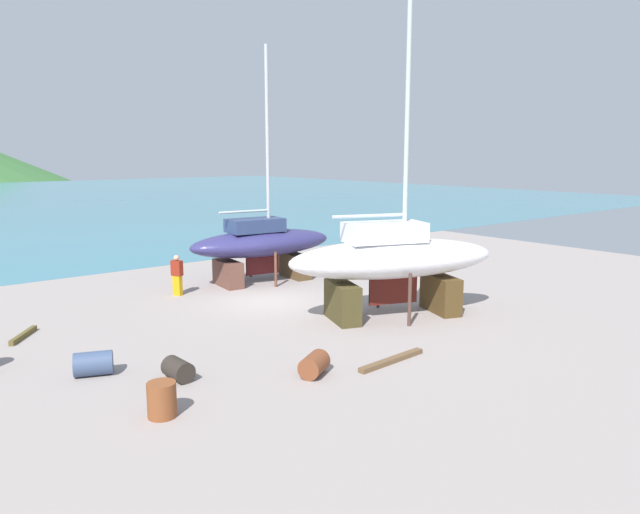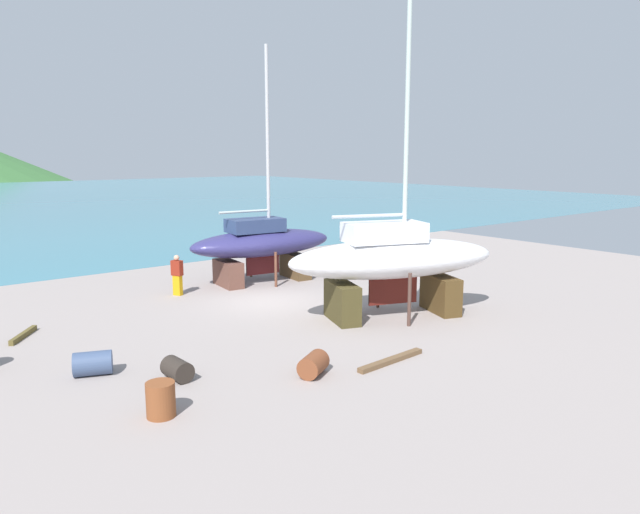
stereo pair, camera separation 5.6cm
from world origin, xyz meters
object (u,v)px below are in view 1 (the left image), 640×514
(sailboat_large_starboard, at_px, (262,244))
(barrel_by_slipway, at_px, (314,365))
(sailboat_far_slipway, at_px, (393,260))
(worker, at_px, (177,275))
(barrel_tar_black, at_px, (178,369))
(barrel_blue_faded, at_px, (93,364))
(barrel_tipped_left, at_px, (162,400))

(sailboat_large_starboard, height_order, barrel_by_slipway, sailboat_large_starboard)
(sailboat_far_slipway, relative_size, worker, 7.33)
(barrel_tar_black, xyz_separation_m, barrel_by_slipway, (2.82, -1.90, 0.02))
(barrel_tar_black, relative_size, barrel_blue_faded, 0.87)
(worker, xyz_separation_m, barrel_blue_faded, (-5.43, -6.58, -0.53))
(barrel_tar_black, height_order, barrel_blue_faded, barrel_blue_faded)
(worker, xyz_separation_m, barrel_by_slipway, (-1.08, -10.11, -0.55))
(sailboat_large_starboard, height_order, barrel_tipped_left, sailboat_large_starboard)
(worker, bearing_deg, barrel_tipped_left, 37.53)
(barrel_blue_faded, bearing_deg, worker, 50.48)
(sailboat_far_slipway, xyz_separation_m, barrel_by_slipway, (-5.51, -2.63, -1.70))
(barrel_tar_black, height_order, barrel_by_slipway, barrel_by_slipway)
(sailboat_far_slipway, height_order, barrel_tipped_left, sailboat_far_slipway)
(sailboat_large_starboard, height_order, barrel_blue_faded, sailboat_large_starboard)
(sailboat_far_slipway, relative_size, barrel_by_slipway, 14.21)
(sailboat_large_starboard, bearing_deg, barrel_tar_black, -127.39)
(barrel_tipped_left, xyz_separation_m, barrel_by_slipway, (4.00, -0.19, -0.09))
(barrel_tipped_left, xyz_separation_m, barrel_blue_faded, (-0.35, 3.34, -0.07))
(sailboat_far_slipway, bearing_deg, sailboat_large_starboard, 113.70)
(barrel_tipped_left, bearing_deg, sailboat_far_slipway, 14.39)
(worker, relative_size, barrel_blue_faded, 1.75)
(sailboat_far_slipway, distance_m, barrel_blue_faded, 10.04)
(sailboat_large_starboard, relative_size, barrel_tar_black, 12.43)
(sailboat_far_slipway, distance_m, barrel_tar_black, 8.53)
(barrel_blue_faded, bearing_deg, barrel_tipped_left, -83.94)
(sailboat_large_starboard, distance_m, barrel_by_slipway, 11.40)
(sailboat_large_starboard, bearing_deg, barrel_by_slipway, -110.20)
(sailboat_large_starboard, xyz_separation_m, barrel_blue_faded, (-9.44, -6.59, -1.36))
(worker, bearing_deg, barrel_tar_black, 39.26)
(sailboat_large_starboard, relative_size, worker, 6.18)
(barrel_tipped_left, distance_m, barrel_by_slipway, 4.00)
(barrel_tipped_left, bearing_deg, barrel_tar_black, 55.31)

